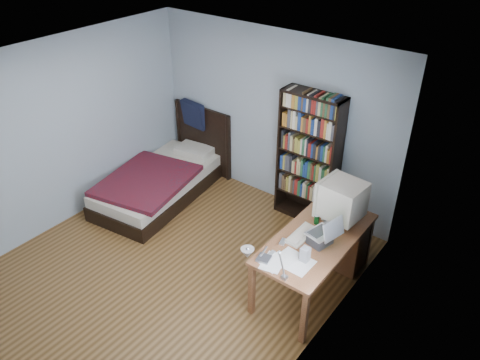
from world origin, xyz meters
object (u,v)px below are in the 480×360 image
Objects in this scene: crt_monitor at (341,199)px; keyboard at (301,235)px; laptop at (322,236)px; bookshelf at (308,159)px; desk at (333,239)px; soda_can at (317,219)px; desk_lamp at (254,256)px; bed at (163,179)px; speaker at (305,254)px.

crt_monitor reaches higher than keyboard.
bookshelf is (-0.89, 1.23, 0.09)m from laptop.
soda_can reaches higher than desk.
desk_lamp is 0.27× the size of bed.
crt_monitor is 0.86× the size of desk_lamp.
crt_monitor is 0.60m from keyboard.
crt_monitor is 0.85m from speaker.
bed is (-2.88, 0.42, -0.58)m from laptop.
laptop is 0.60× the size of desk_lamp.
desk is 3.73× the size of keyboard.
bookshelf is at bearing 125.96° from laptop.
keyboard is at bearing 95.26° from desk_lamp.
speaker is 1.81m from bookshelf.
soda_can is 0.06× the size of bookshelf.
speaker is at bearing -14.81° from bed.
soda_can is at bearing 127.71° from laptop.
keyboard is 2.57× the size of speaker.
bed is (-2.87, 0.76, -0.56)m from speaker.
desk_lamp reaches higher than speaker.
laptop reaches higher than speaker.
keyboard is at bearing -62.20° from bookshelf.
keyboard is at bearing -104.91° from desk.
speaker is (0.04, -0.82, -0.21)m from crt_monitor.
soda_can is at bearing -131.60° from crt_monitor.
bookshelf reaches higher than crt_monitor.
desk is 2.79m from bed.
desk is 0.45m from soda_can.
speaker is 0.09× the size of bookshelf.
laptop is 1.13m from desk_lamp.
crt_monitor is at bearing 1.27° from bed.
desk is at bearing 100.40° from laptop.
soda_can is at bearing 111.91° from speaker.
crt_monitor is at bearing -30.96° from desk.
bed is (-2.74, 1.47, -0.96)m from desk_lamp.
bookshelf is (-0.67, 0.94, 0.14)m from soda_can.
desk_lamp is at bearing -93.52° from crt_monitor.
bed is at bearing 171.42° from keyboard.
soda_can is at bearing 88.27° from keyboard.
keyboard is at bearing -92.56° from soda_can.
crt_monitor is 4.75× the size of soda_can.
desk_lamp reaches higher than desk.
desk_lamp reaches higher than bed.
soda_can is at bearing -119.31° from desk.
bookshelf reaches higher than desk.
crt_monitor is 2.93m from bed.
desk_lamp is (-0.05, -1.56, 0.80)m from desk.
keyboard is 0.31m from soda_can.
soda_can is at bearing -2.92° from bed.
bookshelf reaches higher than keyboard.
bed is (-2.83, -0.06, -0.77)m from crt_monitor.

